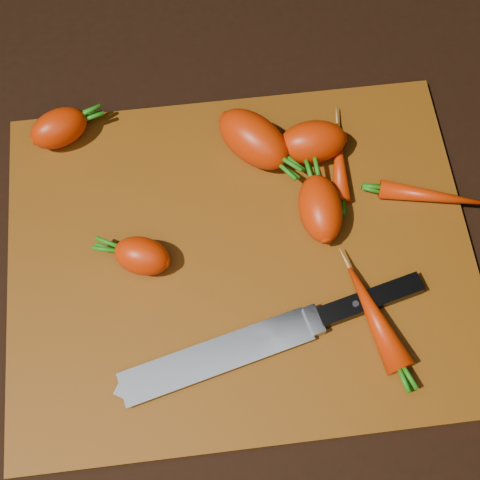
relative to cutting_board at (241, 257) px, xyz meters
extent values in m
cube|color=black|center=(0.00, 0.00, -0.01)|extent=(2.00, 2.00, 0.01)
cube|color=#783E09|center=(0.00, 0.00, 0.00)|extent=(0.50, 0.40, 0.01)
ellipsoid|color=red|center=(-0.19, 0.17, 0.03)|extent=(0.08, 0.07, 0.04)
ellipsoid|color=red|center=(-0.10, 0.00, 0.03)|extent=(0.07, 0.06, 0.04)
ellipsoid|color=red|center=(0.03, 0.13, 0.03)|extent=(0.10, 0.10, 0.05)
ellipsoid|color=red|center=(0.09, 0.03, 0.03)|extent=(0.05, 0.08, 0.05)
ellipsoid|color=red|center=(0.09, 0.12, 0.03)|extent=(0.08, 0.05, 0.05)
ellipsoid|color=red|center=(0.12, 0.10, 0.02)|extent=(0.03, 0.10, 0.02)
ellipsoid|color=red|center=(0.22, 0.04, 0.02)|extent=(0.12, 0.05, 0.02)
ellipsoid|color=red|center=(0.13, -0.09, 0.02)|extent=(0.06, 0.12, 0.03)
cube|color=gray|center=(-0.13, -0.13, 0.01)|extent=(0.20, 0.08, 0.00)
cube|color=gray|center=(-0.03, -0.11, 0.01)|extent=(0.02, 0.03, 0.01)
cube|color=black|center=(0.03, -0.09, 0.01)|extent=(0.12, 0.05, 0.02)
cylinder|color=#B2B2B7|center=(0.01, -0.10, 0.02)|extent=(0.01, 0.01, 0.00)
camera|label=1|loc=(-0.03, -0.26, 0.67)|focal=50.00mm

